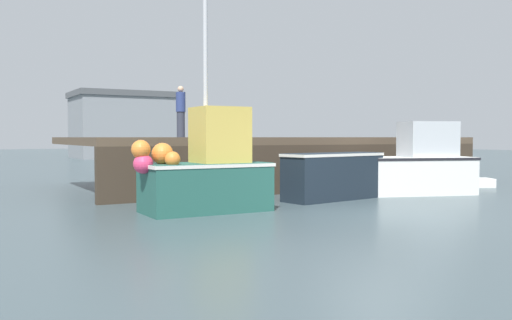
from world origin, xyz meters
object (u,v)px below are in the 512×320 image
Objects in this scene: rowboat at (467,183)px; dockworker at (181,111)px; fishing_boat_near_left at (207,172)px; fishing_boat_near_right at (333,175)px; fishing_boat_mid at (417,166)px.

rowboat is 1.06× the size of dockworker.
dockworker is (1.80, 6.25, 1.77)m from fishing_boat_near_left.
fishing_boat_near_right is 1.89× the size of dockworker.
dockworker is (-2.52, 5.66, 2.03)m from fishing_boat_near_right.
fishing_boat_mid is at bearing -165.28° from rowboat.
rowboat is (11.06, 1.43, -0.82)m from fishing_boat_near_left.
fishing_boat_near_left is 11.18m from rowboat.
fishing_boat_near_left is 1.63× the size of fishing_boat_near_right.
rowboat is at bearing 7.35° from fishing_boat_near_left.
fishing_boat_mid is at bearing 3.91° from fishing_boat_near_left.
fishing_boat_near_right is at bearing -66.04° from dockworker.
fishing_boat_near_left is 2.89× the size of rowboat.
dockworker is at bearing 152.49° from rowboat.
fishing_boat_near_left reaches higher than fishing_boat_mid.
fishing_boat_near_left is 7.62m from fishing_boat_mid.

